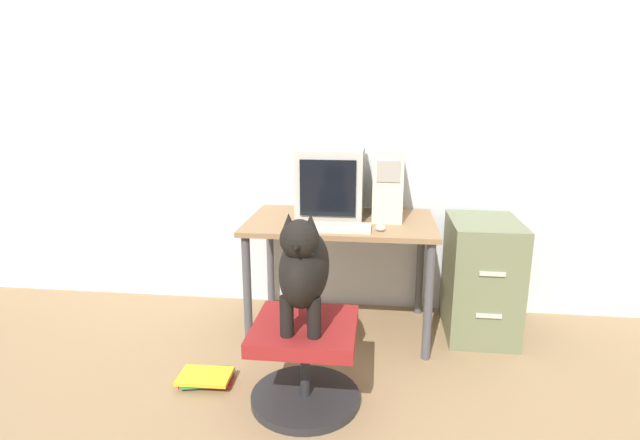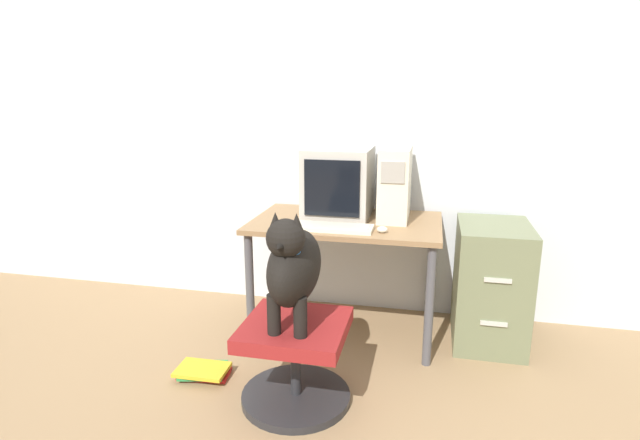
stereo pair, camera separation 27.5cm
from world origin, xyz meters
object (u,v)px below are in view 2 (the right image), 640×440
(crt_monitor, at_px, (339,182))
(pc_tower, at_px, (395,183))
(filing_cabinet, at_px, (490,284))
(office_chair, at_px, (295,358))
(keyboard, at_px, (333,227))
(book_stack_floor, at_px, (203,371))
(dog, at_px, (293,265))

(crt_monitor, height_order, pc_tower, pc_tower)
(pc_tower, distance_m, filing_cabinet, 0.85)
(pc_tower, bearing_deg, office_chair, -112.52)
(crt_monitor, xyz_separation_m, keyboard, (0.03, -0.35, -0.20))
(book_stack_floor, bearing_deg, pc_tower, 41.77)
(dog, bearing_deg, book_stack_floor, 168.60)
(crt_monitor, height_order, dog, crt_monitor)
(crt_monitor, relative_size, filing_cabinet, 0.60)
(office_chair, distance_m, dog, 0.49)
(keyboard, height_order, dog, dog)
(pc_tower, xyz_separation_m, filing_cabinet, (0.61, -0.06, -0.59))
(dog, relative_size, filing_cabinet, 0.77)
(keyboard, bearing_deg, book_stack_floor, -141.84)
(keyboard, relative_size, office_chair, 0.84)
(crt_monitor, xyz_separation_m, pc_tower, (0.35, 0.01, 0.01))
(keyboard, height_order, book_stack_floor, keyboard)
(office_chair, bearing_deg, pc_tower, 67.48)
(keyboard, bearing_deg, office_chair, -96.56)
(office_chair, relative_size, filing_cabinet, 0.74)
(crt_monitor, bearing_deg, dog, -92.14)
(pc_tower, height_order, filing_cabinet, pc_tower)
(keyboard, relative_size, filing_cabinet, 0.62)
(book_stack_floor, bearing_deg, office_chair, -10.02)
(keyboard, height_order, office_chair, keyboard)
(crt_monitor, height_order, filing_cabinet, crt_monitor)
(office_chair, xyz_separation_m, book_stack_floor, (-0.55, 0.10, -0.20))
(office_chair, distance_m, book_stack_floor, 0.60)
(keyboard, distance_m, filing_cabinet, 1.05)
(office_chair, height_order, dog, dog)
(pc_tower, xyz_separation_m, office_chair, (-0.39, -0.94, -0.72))
(crt_monitor, distance_m, dog, 0.97)
(pc_tower, relative_size, filing_cabinet, 0.60)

